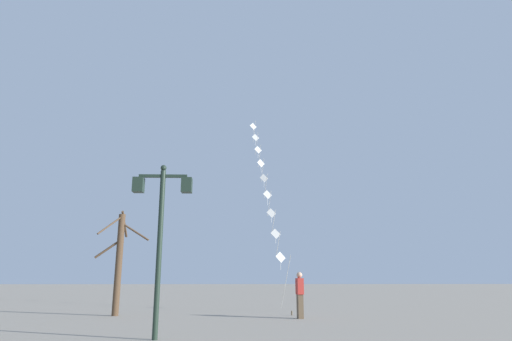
{
  "coord_description": "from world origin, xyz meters",
  "views": [
    {
      "loc": [
        -1.29,
        -2.07,
        1.52
      ],
      "look_at": [
        -0.71,
        16.46,
        6.07
      ],
      "focal_mm": 30.53,
      "sensor_mm": 36.0,
      "label": 1
    }
  ],
  "objects_px": {
    "twin_lantern_lamp_post": "(161,215)",
    "kite_flyer": "(300,294)",
    "kite_train": "(266,186)",
    "bare_tree": "(119,259)"
  },
  "relations": [
    {
      "from": "kite_train",
      "to": "bare_tree",
      "type": "relative_size",
      "value": 2.87
    },
    {
      "from": "twin_lantern_lamp_post",
      "to": "kite_train",
      "type": "height_order",
      "value": "kite_train"
    },
    {
      "from": "twin_lantern_lamp_post",
      "to": "kite_flyer",
      "type": "bearing_deg",
      "value": 52.07
    },
    {
      "from": "kite_train",
      "to": "bare_tree",
      "type": "height_order",
      "value": "kite_train"
    },
    {
      "from": "twin_lantern_lamp_post",
      "to": "bare_tree",
      "type": "xyz_separation_m",
      "value": [
        -2.97,
        7.06,
        -0.86
      ]
    },
    {
      "from": "twin_lantern_lamp_post",
      "to": "kite_flyer",
      "type": "xyz_separation_m",
      "value": [
        4.37,
        5.61,
        -2.23
      ]
    },
    {
      "from": "bare_tree",
      "to": "kite_flyer",
      "type": "bearing_deg",
      "value": -11.2
    },
    {
      "from": "kite_train",
      "to": "bare_tree",
      "type": "xyz_separation_m",
      "value": [
        -6.45,
        -5.94,
        -4.39
      ]
    },
    {
      "from": "twin_lantern_lamp_post",
      "to": "kite_flyer",
      "type": "distance_m",
      "value": 7.45
    },
    {
      "from": "twin_lantern_lamp_post",
      "to": "kite_train",
      "type": "distance_m",
      "value": 13.91
    }
  ]
}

